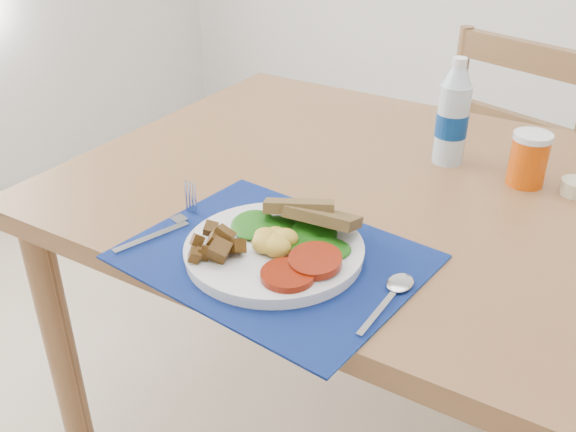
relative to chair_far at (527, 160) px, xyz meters
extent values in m
cube|color=brown|center=(-0.01, -0.69, 0.17)|extent=(1.40, 0.90, 0.04)
cylinder|color=brown|center=(-0.65, -1.08, -0.20)|extent=(0.06, 0.06, 0.71)
cylinder|color=brown|center=(-0.65, -0.30, -0.20)|extent=(0.06, 0.06, 0.71)
cube|color=brown|center=(0.02, 0.06, -0.14)|extent=(0.51, 0.49, 0.04)
cylinder|color=brown|center=(-0.09, 0.27, -0.36)|extent=(0.03, 0.03, 0.40)
cylinder|color=brown|center=(0.14, -0.15, -0.36)|extent=(0.03, 0.03, 0.40)
cylinder|color=brown|center=(-0.20, -0.04, -0.36)|extent=(0.03, 0.03, 0.40)
cube|color=brown|center=(-0.03, -0.10, 0.31)|extent=(0.36, 0.14, 0.47)
cube|color=black|center=(-0.17, -1.01, 0.19)|extent=(0.46, 0.38, 0.00)
cylinder|color=silver|center=(-0.17, -1.01, 0.20)|extent=(0.27, 0.27, 0.02)
ellipsoid|color=gold|center=(-0.16, -1.02, 0.23)|extent=(0.07, 0.06, 0.03)
cylinder|color=maroon|center=(-0.10, -1.05, 0.22)|extent=(0.08, 0.08, 0.01)
ellipsoid|color=#0C3E07|center=(-0.16, -0.97, 0.22)|extent=(0.14, 0.09, 0.01)
cube|color=olive|center=(-0.15, -0.93, 0.24)|extent=(0.13, 0.10, 0.04)
cube|color=#B2B5BA|center=(-0.36, -1.07, 0.20)|extent=(0.05, 0.13, 0.00)
cube|color=#B2B5BA|center=(-0.36, -0.98, 0.20)|extent=(0.04, 0.07, 0.00)
cube|color=#B2B5BA|center=(0.03, -1.06, 0.20)|extent=(0.01, 0.11, 0.00)
ellipsoid|color=#B2B5BA|center=(0.03, -0.98, 0.20)|extent=(0.04, 0.05, 0.00)
cylinder|color=#ADBFCC|center=(-0.06, -0.54, 0.27)|extent=(0.06, 0.06, 0.16)
cylinder|color=navy|center=(-0.06, -0.54, 0.27)|extent=(0.06, 0.06, 0.05)
cone|color=#ADBFCC|center=(-0.06, -0.54, 0.37)|extent=(0.06, 0.06, 0.04)
cylinder|color=white|center=(-0.06, -0.54, 0.39)|extent=(0.03, 0.03, 0.02)
cylinder|color=#CD4605|center=(0.09, -0.56, 0.24)|extent=(0.07, 0.07, 0.09)
cylinder|color=#C0B78D|center=(0.18, -0.55, 0.20)|extent=(0.05, 0.05, 0.03)
camera|label=1|loc=(0.28, -1.70, 0.73)|focal=40.00mm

